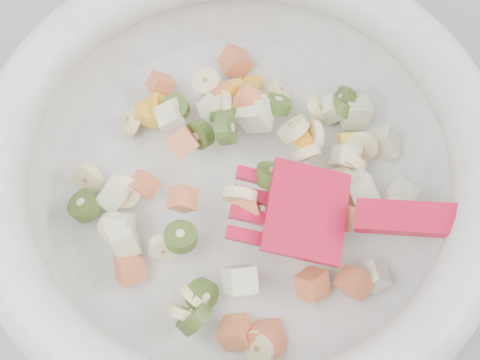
{
  "coord_description": "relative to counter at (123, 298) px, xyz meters",
  "views": [
    {
      "loc": [
        0.16,
        1.18,
        1.43
      ],
      "look_at": [
        0.17,
        1.4,
        0.95
      ],
      "focal_mm": 50.0,
      "sensor_mm": 36.0,
      "label": 1
    }
  ],
  "objects": [
    {
      "name": "mixing_bowl",
      "position": [
        0.17,
        -0.05,
        0.51
      ],
      "size": [
        0.51,
        0.4,
        0.13
      ],
      "color": "white",
      "rests_on": "counter"
    },
    {
      "name": "counter",
      "position": [
        0.0,
        0.0,
        0.0
      ],
      "size": [
        2.0,
        0.6,
        0.9
      ],
      "primitive_type": "cube",
      "color": "gray",
      "rests_on": "ground"
    }
  ]
}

